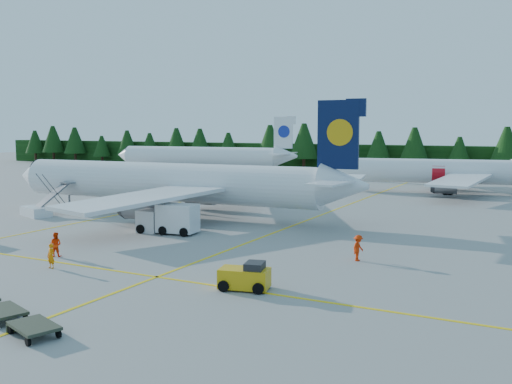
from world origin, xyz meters
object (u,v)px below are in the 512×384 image
at_px(airliner_red, 434,172).
at_px(airliner_navy, 160,182).
at_px(baggage_tug, 246,277).
at_px(service_truck, 168,219).
at_px(airstairs, 39,209).

bearing_deg(airliner_red, airliner_navy, -132.65).
bearing_deg(baggage_tug, airliner_navy, 123.28).
bearing_deg(service_truck, airliner_red, 64.15).
distance_m(airliner_red, airstairs, 54.55).
bearing_deg(airstairs, airliner_red, 70.46).
relative_size(service_truck, baggage_tug, 1.80).
height_order(airliner_navy, airliner_red, airliner_navy).
xyz_separation_m(service_truck, baggage_tug, (14.94, -12.70, -0.57)).
bearing_deg(airstairs, service_truck, 13.37).
xyz_separation_m(airliner_navy, airliner_red, (22.42, 36.29, -0.51)).
bearing_deg(airliner_red, airstairs, -139.65).
relative_size(airliner_red, airstairs, 6.00).
height_order(airliner_navy, baggage_tug, airliner_navy).
distance_m(airstairs, baggage_tug, 36.57).
xyz_separation_m(airstairs, service_truck, (18.60, -1.89, 0.57)).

